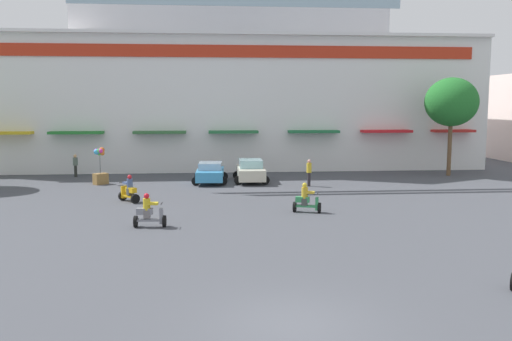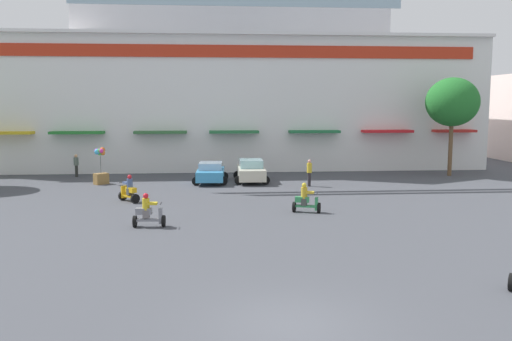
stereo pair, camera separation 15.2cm
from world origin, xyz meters
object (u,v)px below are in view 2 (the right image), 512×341
at_px(scooter_rider_6, 148,213).
at_px(balloon_vendor_cart, 101,167).
at_px(parked_car_1, 251,171).
at_px(scooter_rider_3, 306,200).
at_px(parked_car_0, 211,172).
at_px(plaza_tree_1, 452,102).
at_px(scooter_rider_1, 129,191).
at_px(pedestrian_1, 309,171).
at_px(pedestrian_0, 76,164).

xyz_separation_m(scooter_rider_6, balloon_vendor_cart, (-4.69, 13.30, 0.51)).
xyz_separation_m(parked_car_1, scooter_rider_6, (-5.59, -13.54, -0.15)).
height_order(parked_car_1, scooter_rider_3, parked_car_1).
bearing_deg(parked_car_0, parked_car_1, 5.23).
bearing_deg(scooter_rider_3, plaza_tree_1, 44.09).
distance_m(scooter_rider_3, balloon_vendor_cart, 16.26).
bearing_deg(balloon_vendor_cart, scooter_rider_1, -67.26).
distance_m(parked_car_1, pedestrian_1, 4.40).
bearing_deg(scooter_rider_6, scooter_rider_3, 19.15).
relative_size(scooter_rider_1, balloon_vendor_cart, 0.61).
xyz_separation_m(plaza_tree_1, parked_car_1, (-15.33, -2.04, -4.77)).
bearing_deg(scooter_rider_6, plaza_tree_1, 36.66).
bearing_deg(parked_car_1, scooter_rider_3, -79.77).
height_order(scooter_rider_3, scooter_rider_6, scooter_rider_6).
bearing_deg(scooter_rider_1, balloon_vendor_cart, 112.74).
xyz_separation_m(parked_car_0, scooter_rider_1, (-4.56, -6.90, -0.09)).
height_order(scooter_rider_6, pedestrian_0, pedestrian_0).
xyz_separation_m(scooter_rider_3, pedestrian_0, (-14.82, 14.63, 0.36)).
xyz_separation_m(scooter_rider_1, pedestrian_1, (11.08, 4.79, 0.40)).
distance_m(parked_car_1, scooter_rider_3, 11.09).
relative_size(scooter_rider_3, pedestrian_1, 0.85).
bearing_deg(plaza_tree_1, scooter_rider_1, -157.95).
bearing_deg(scooter_rider_3, parked_car_1, 100.23).
distance_m(parked_car_0, balloon_vendor_cart, 7.47).
relative_size(parked_car_0, balloon_vendor_cart, 1.59).
xyz_separation_m(parked_car_1, scooter_rider_1, (-7.38, -7.16, -0.16)).
xyz_separation_m(plaza_tree_1, scooter_rider_6, (-20.92, -15.57, -4.92)).
relative_size(parked_car_1, scooter_rider_1, 2.80).
xyz_separation_m(scooter_rider_3, pedestrian_1, (1.73, 8.54, 0.42)).
bearing_deg(parked_car_0, pedestrian_0, 158.37).
xyz_separation_m(parked_car_0, pedestrian_1, (6.52, -2.11, 0.31)).
relative_size(parked_car_1, scooter_rider_3, 2.86).
bearing_deg(scooter_rider_6, parked_car_1, 67.55).
height_order(pedestrian_1, balloon_vendor_cart, balloon_vendor_cart).
bearing_deg(scooter_rider_1, parked_car_0, 56.56).
relative_size(scooter_rider_1, pedestrian_0, 0.91).
height_order(parked_car_0, parked_car_1, parked_car_1).
distance_m(parked_car_0, pedestrian_0, 10.80).
xyz_separation_m(parked_car_0, parked_car_1, (2.82, 0.26, 0.06)).
relative_size(parked_car_1, pedestrian_1, 2.42).
relative_size(parked_car_1, pedestrian_0, 2.56).
distance_m(plaza_tree_1, scooter_rider_3, 19.25).
bearing_deg(pedestrian_0, scooter_rider_1, -63.29).
relative_size(plaza_tree_1, balloon_vendor_cart, 2.94).
bearing_deg(balloon_vendor_cart, pedestrian_1, -8.67).
height_order(parked_car_1, scooter_rider_6, parked_car_1).
height_order(parked_car_1, scooter_rider_1, parked_car_1).
bearing_deg(balloon_vendor_cart, parked_car_1, 1.32).
relative_size(scooter_rider_6, balloon_vendor_cart, 0.61).
bearing_deg(balloon_vendor_cart, pedestrian_0, 123.03).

